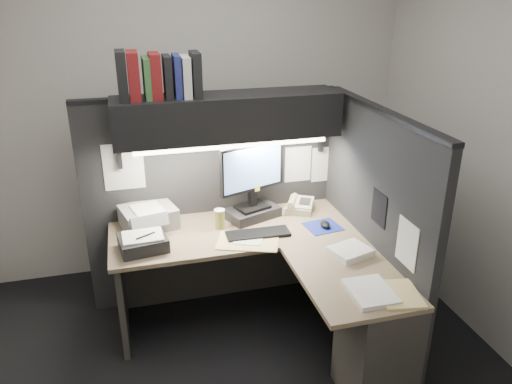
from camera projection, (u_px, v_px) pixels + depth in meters
floor at (238, 367)px, 3.29m from camera, size 3.50×3.50×0.00m
wall_back at (194, 114)px, 4.11m from camera, size 3.50×0.04×2.70m
wall_front at (349, 354)px, 1.43m from camera, size 3.50×0.04×2.70m
wall_right at (501, 151)px, 3.19m from camera, size 0.04×3.00×2.70m
partition_back at (213, 201)px, 3.82m from camera, size 1.90×0.06×1.60m
partition_right at (371, 229)px, 3.38m from camera, size 0.06×1.50×1.60m
desk at (301, 301)px, 3.22m from camera, size 1.70×1.53×0.73m
overhead_shelf at (228, 116)px, 3.41m from camera, size 1.55×0.34×0.30m
task_light_tube at (233, 146)px, 3.35m from camera, size 1.32×0.04×0.04m
monitor at (252, 189)px, 3.63m from camera, size 0.51×0.35×0.57m
keyboard at (258, 234)px, 3.44m from camera, size 0.44×0.16×0.02m
mousepad at (323, 227)px, 3.57m from camera, size 0.27×0.25×0.00m
mouse at (325, 224)px, 3.55m from camera, size 0.08×0.12×0.04m
telephone at (300, 206)px, 3.81m from camera, size 0.28×0.28×0.08m
coffee_cup at (220, 219)px, 3.53m from camera, size 0.09×0.09×0.13m
printer at (149, 217)px, 3.55m from camera, size 0.43×0.39×0.15m
notebook_stack at (143, 243)px, 3.25m from camera, size 0.33×0.29×0.09m
open_folder at (248, 241)px, 3.36m from camera, size 0.48×0.39×0.01m
paper_stack_a at (350, 251)px, 3.19m from camera, size 0.29×0.26×0.05m
paper_stack_b at (371, 292)px, 2.78m from camera, size 0.24×0.30×0.03m
manila_stack at (399, 294)px, 2.78m from camera, size 0.27×0.32×0.02m
binder_row at (158, 76)px, 3.19m from camera, size 0.53×0.25×0.31m
pinned_papers at (276, 182)px, 3.48m from camera, size 1.76×1.31×0.51m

